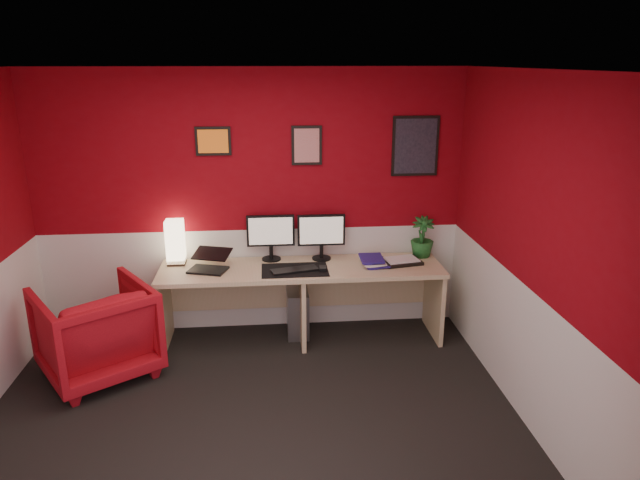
{
  "coord_description": "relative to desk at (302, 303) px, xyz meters",
  "views": [
    {
      "loc": [
        0.16,
        -3.57,
        2.56
      ],
      "look_at": [
        0.6,
        1.21,
        1.05
      ],
      "focal_mm": 32.34,
      "sensor_mm": 36.0,
      "label": 1
    }
  ],
  "objects": [
    {
      "name": "book_middle",
      "position": [
        0.56,
        -0.01,
        0.4
      ],
      "size": [
        0.22,
        0.29,
        0.02
      ],
      "primitive_type": "imported",
      "rotation": [
        0.0,
        0.0,
        0.06
      ],
      "color": "silver",
      "rests_on": "book_bottom"
    },
    {
      "name": "monitor_right",
      "position": [
        0.2,
        0.21,
        0.66
      ],
      "size": [
        0.45,
        0.06,
        0.58
      ],
      "primitive_type": "cube",
      "color": "black",
      "rests_on": "desk"
    },
    {
      "name": "book_bottom",
      "position": [
        0.58,
        -0.0,
        0.38
      ],
      "size": [
        0.23,
        0.3,
        0.03
      ],
      "primitive_type": "imported",
      "rotation": [
        0.0,
        0.0,
        0.05
      ],
      "color": "navy",
      "rests_on": "desk"
    },
    {
      "name": "art_left",
      "position": [
        -0.77,
        0.33,
        1.49
      ],
      "size": [
        0.32,
        0.02,
        0.26
      ],
      "primitive_type": "cube",
      "color": "orange",
      "rests_on": "wall_back"
    },
    {
      "name": "shoji_lamp",
      "position": [
        -1.16,
        0.2,
        0.56
      ],
      "size": [
        0.16,
        0.16,
        0.4
      ],
      "primitive_type": "cube",
      "color": "#FFE5B2",
      "rests_on": "desk"
    },
    {
      "name": "armchair",
      "position": [
        -1.75,
        -0.48,
        0.03
      ],
      "size": [
        1.18,
        1.19,
        0.79
      ],
      "primitive_type": "imported",
      "rotation": [
        0.0,
        0.0,
        3.73
      ],
      "color": "red",
      "rests_on": "ground"
    },
    {
      "name": "ground",
      "position": [
        -0.45,
        -1.41,
        -0.36
      ],
      "size": [
        4.0,
        3.5,
        0.01
      ],
      "primitive_type": "cube",
      "color": "black",
      "rests_on": "ground"
    },
    {
      "name": "wall_right",
      "position": [
        1.55,
        -1.41,
        0.89
      ],
      "size": [
        0.01,
        3.5,
        2.5
      ],
      "primitive_type": "cube",
      "color": "maroon",
      "rests_on": "ground"
    },
    {
      "name": "mouse",
      "position": [
        0.19,
        -0.11,
        0.39
      ],
      "size": [
        0.06,
        0.1,
        0.03
      ],
      "primitive_type": "cube",
      "rotation": [
        0.0,
        0.0,
        -0.05
      ],
      "color": "black",
      "rests_on": "desk_mat"
    },
    {
      "name": "desk_mat",
      "position": [
        -0.07,
        -0.08,
        0.37
      ],
      "size": [
        0.6,
        0.38,
        0.01
      ],
      "primitive_type": "cube",
      "color": "black",
      "rests_on": "desk"
    },
    {
      "name": "wall_front",
      "position": [
        -0.45,
        -3.16,
        0.89
      ],
      "size": [
        4.0,
        0.01,
        2.5
      ],
      "primitive_type": "cube",
      "color": "maroon",
      "rests_on": "ground"
    },
    {
      "name": "book_top",
      "position": [
        0.54,
        -0.01,
        0.43
      ],
      "size": [
        0.22,
        0.29,
        0.03
      ],
      "primitive_type": "imported",
      "rotation": [
        0.0,
        0.0,
        -0.02
      ],
      "color": "navy",
      "rests_on": "book_middle"
    },
    {
      "name": "wainscot_right",
      "position": [
        1.55,
        -1.41,
        0.14
      ],
      "size": [
        0.01,
        3.5,
        1.0
      ],
      "primitive_type": "cube",
      "color": "silver",
      "rests_on": "ground"
    },
    {
      "name": "monitor_left",
      "position": [
        -0.27,
        0.23,
        0.66
      ],
      "size": [
        0.45,
        0.06,
        0.58
      ],
      "primitive_type": "cube",
      "color": "black",
      "rests_on": "desk"
    },
    {
      "name": "pc_tower",
      "position": [
        -0.04,
        0.16,
        -0.14
      ],
      "size": [
        0.2,
        0.45,
        0.45
      ],
      "primitive_type": "cube",
      "rotation": [
        0.0,
        0.0,
        0.01
      ],
      "color": "#99999E",
      "rests_on": "ground"
    },
    {
      "name": "art_center",
      "position": [
        0.08,
        0.33,
        1.44
      ],
      "size": [
        0.28,
        0.02,
        0.36
      ],
      "primitive_type": "cube",
      "color": "red",
      "rests_on": "wall_back"
    },
    {
      "name": "wainscot_back",
      "position": [
        -0.45,
        0.34,
        0.14
      ],
      "size": [
        4.0,
        0.01,
        1.0
      ],
      "primitive_type": "cube",
      "color": "silver",
      "rests_on": "ground"
    },
    {
      "name": "desk",
      "position": [
        0.0,
        0.0,
        0.0
      ],
      "size": [
        2.6,
        0.65,
        0.73
      ],
      "primitive_type": "cube",
      "color": "tan",
      "rests_on": "ground"
    },
    {
      "name": "laptop",
      "position": [
        -0.85,
        -0.02,
        0.47
      ],
      "size": [
        0.38,
        0.32,
        0.22
      ],
      "primitive_type": "cube",
      "rotation": [
        0.0,
        0.0,
        -0.3
      ],
      "color": "black",
      "rests_on": "desk"
    },
    {
      "name": "zen_tray",
      "position": [
        0.94,
        0.03,
        0.38
      ],
      "size": [
        0.39,
        0.31,
        0.03
      ],
      "primitive_type": "cube",
      "rotation": [
        0.0,
        0.0,
        0.19
      ],
      "color": "black",
      "rests_on": "desk"
    },
    {
      "name": "art_right",
      "position": [
        1.1,
        0.33,
        1.42
      ],
      "size": [
        0.44,
        0.02,
        0.56
      ],
      "primitive_type": "cube",
      "color": "black",
      "rests_on": "wall_back"
    },
    {
      "name": "wall_back",
      "position": [
        -0.45,
        0.34,
        0.89
      ],
      "size": [
        4.0,
        0.01,
        2.5
      ],
      "primitive_type": "cube",
      "color": "maroon",
      "rests_on": "ground"
    },
    {
      "name": "ceiling",
      "position": [
        -0.45,
        -1.41,
        2.13
      ],
      "size": [
        4.0,
        3.5,
        0.01
      ],
      "primitive_type": "cube",
      "color": "white",
      "rests_on": "ground"
    },
    {
      "name": "potted_plant",
      "position": [
        1.18,
        0.2,
        0.56
      ],
      "size": [
        0.25,
        0.25,
        0.39
      ],
      "primitive_type": "imported",
      "rotation": [
        0.0,
        0.0,
        -0.15
      ],
      "color": "#19591E",
      "rests_on": "desk"
    },
    {
      "name": "keyboard",
      "position": [
        -0.07,
        -0.11,
        0.38
      ],
      "size": [
        0.44,
        0.24,
        0.02
      ],
      "primitive_type": "cube",
      "rotation": [
        0.0,
        0.0,
        0.24
      ],
      "color": "black",
      "rests_on": "desk_mat"
    }
  ]
}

